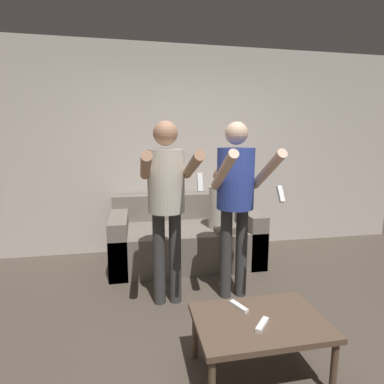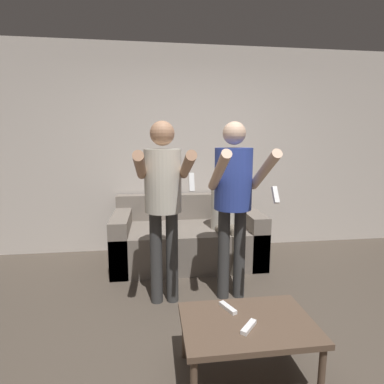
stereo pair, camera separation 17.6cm
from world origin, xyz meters
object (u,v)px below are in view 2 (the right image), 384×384
(person_seated, at_px, (225,212))
(coffee_table, at_px, (247,327))
(person_standing_right, at_px, (234,191))
(remote_near, at_px, (249,327))
(person_standing_left, at_px, (163,193))
(remote_far, at_px, (228,308))
(couch, at_px, (187,239))

(person_seated, distance_m, coffee_table, 1.76)
(person_standing_right, xyz_separation_m, remote_near, (-0.18, -1.04, -0.63))
(person_standing_left, xyz_separation_m, remote_far, (0.38, -0.82, -0.63))
(remote_near, bearing_deg, remote_far, 108.05)
(person_standing_left, height_order, person_standing_right, same)
(remote_near, distance_m, remote_far, 0.23)
(person_standing_right, xyz_separation_m, coffee_table, (-0.16, -0.97, -0.69))
(remote_near, relative_size, remote_far, 0.89)
(coffee_table, distance_m, remote_near, 0.09)
(person_standing_right, xyz_separation_m, remote_far, (-0.25, -0.83, -0.63))
(person_standing_right, bearing_deg, coffee_table, -99.35)
(person_standing_left, relative_size, person_standing_right, 1.00)
(person_seated, relative_size, remote_far, 7.77)
(couch, height_order, person_standing_left, person_standing_left)
(person_standing_left, height_order, remote_near, person_standing_left)
(couch, height_order, remote_far, couch)
(person_standing_right, height_order, remote_near, person_standing_right)
(couch, xyz_separation_m, person_seated, (0.42, -0.23, 0.38))
(coffee_table, distance_m, remote_far, 0.18)
(person_standing_right, height_order, remote_far, person_standing_right)
(person_standing_left, bearing_deg, remote_far, -65.08)
(remote_near, bearing_deg, person_seated, 80.94)
(person_standing_right, distance_m, remote_near, 1.23)
(person_standing_left, xyz_separation_m, coffee_table, (0.47, -0.97, -0.69))
(person_standing_right, distance_m, coffee_table, 1.20)
(person_standing_left, relative_size, person_seated, 1.39)
(person_standing_left, xyz_separation_m, remote_near, (0.45, -1.04, -0.63))
(remote_near, bearing_deg, person_standing_right, 80.34)
(coffee_table, relative_size, remote_near, 5.96)
(person_standing_left, height_order, person_seated, person_standing_left)
(person_standing_right, bearing_deg, couch, 108.05)
(remote_far, bearing_deg, coffee_table, -58.05)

